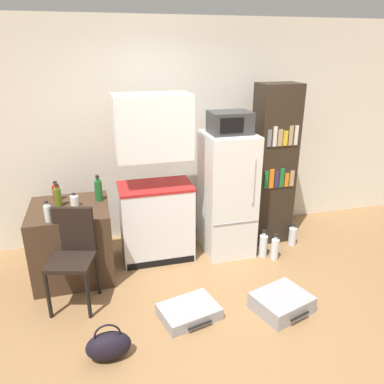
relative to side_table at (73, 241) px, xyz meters
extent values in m
plane|color=olive|center=(1.38, -1.21, -0.40)|extent=(24.00, 24.00, 0.00)
cube|color=silver|center=(1.58, 0.79, 0.95)|extent=(6.40, 0.10, 2.69)
cube|color=#422D1E|center=(0.00, 0.00, 0.00)|extent=(0.81, 0.79, 0.80)
cube|color=white|center=(0.94, 0.14, 0.04)|extent=(0.81, 0.50, 0.87)
cube|color=#B21E1E|center=(0.94, 0.14, 0.49)|extent=(0.83, 0.51, 0.03)
cube|color=white|center=(0.94, 0.14, 1.16)|extent=(0.81, 0.43, 0.68)
cube|color=black|center=(0.94, -0.11, -0.36)|extent=(0.78, 0.01, 0.08)
cube|color=silver|center=(1.78, 0.09, 0.33)|extent=(0.56, 0.62, 1.45)
cube|color=gray|center=(1.78, -0.23, 0.10)|extent=(0.54, 0.01, 0.01)
cylinder|color=silver|center=(1.97, -0.24, 0.59)|extent=(0.02, 0.02, 0.51)
cube|color=#333333|center=(1.78, 0.09, 1.18)|extent=(0.45, 0.35, 0.24)
cube|color=black|center=(1.74, -0.09, 1.18)|extent=(0.26, 0.01, 0.16)
cube|color=#2D2319|center=(2.42, 0.22, 0.59)|extent=(0.48, 0.35, 1.97)
cube|color=#1E7033|center=(2.26, 0.04, 0.48)|extent=(0.05, 0.01, 0.22)
cube|color=orange|center=(2.32, 0.04, 0.49)|extent=(0.06, 0.01, 0.24)
cube|color=#332856|center=(2.39, 0.04, 0.48)|extent=(0.04, 0.01, 0.21)
cube|color=#1E7033|center=(2.46, 0.04, 0.49)|extent=(0.05, 0.01, 0.23)
cube|color=orange|center=(2.53, 0.04, 0.45)|extent=(0.05, 0.01, 0.17)
cube|color=tan|center=(2.59, 0.04, 0.47)|extent=(0.05, 0.01, 0.20)
cube|color=slate|center=(2.26, 0.04, 0.98)|extent=(0.05, 0.01, 0.20)
cube|color=silver|center=(2.32, 0.04, 1.00)|extent=(0.05, 0.01, 0.23)
cube|color=tan|center=(2.39, 0.04, 0.98)|extent=(0.06, 0.01, 0.19)
cube|color=gold|center=(2.46, 0.04, 0.97)|extent=(0.05, 0.01, 0.17)
cube|color=tan|center=(2.53, 0.04, 1.00)|extent=(0.05, 0.01, 0.23)
cube|color=silver|center=(2.59, 0.04, 1.00)|extent=(0.04, 0.01, 0.23)
cylinder|color=silver|center=(-0.16, -0.31, 0.48)|extent=(0.07, 0.07, 0.16)
cylinder|color=silver|center=(-0.16, -0.31, 0.57)|extent=(0.03, 0.03, 0.03)
cylinder|color=black|center=(-0.16, -0.31, 0.60)|extent=(0.04, 0.04, 0.02)
cylinder|color=white|center=(0.07, 0.01, 0.45)|extent=(0.08, 0.08, 0.11)
cylinder|color=white|center=(0.07, 0.01, 0.52)|extent=(0.04, 0.04, 0.02)
cylinder|color=black|center=(0.07, 0.01, 0.53)|extent=(0.04, 0.04, 0.01)
cylinder|color=#AD1914|center=(-0.12, 0.23, 0.48)|extent=(0.08, 0.08, 0.17)
cylinder|color=#AD1914|center=(-0.12, 0.23, 0.58)|extent=(0.03, 0.03, 0.03)
cylinder|color=black|center=(-0.12, 0.23, 0.60)|extent=(0.04, 0.04, 0.02)
cylinder|color=#566619|center=(-0.09, 0.05, 0.50)|extent=(0.07, 0.07, 0.19)
cylinder|color=#566619|center=(-0.09, 0.05, 0.61)|extent=(0.03, 0.03, 0.03)
cylinder|color=black|center=(-0.09, 0.05, 0.64)|extent=(0.04, 0.04, 0.02)
cylinder|color=#1E6028|center=(0.32, 0.11, 0.51)|extent=(0.08, 0.08, 0.22)
cylinder|color=#1E6028|center=(0.32, 0.11, 0.64)|extent=(0.04, 0.04, 0.04)
cylinder|color=black|center=(0.32, 0.11, 0.67)|extent=(0.04, 0.04, 0.02)
cylinder|color=silver|center=(0.04, -0.20, 0.42)|extent=(0.15, 0.15, 0.04)
cylinder|color=black|center=(-0.21, -0.71, -0.16)|extent=(0.04, 0.04, 0.47)
cylinder|color=black|center=(0.14, -0.80, -0.16)|extent=(0.04, 0.04, 0.47)
cylinder|color=black|center=(-0.12, -0.36, -0.16)|extent=(0.04, 0.04, 0.47)
cylinder|color=black|center=(0.23, -0.45, -0.16)|extent=(0.04, 0.04, 0.47)
cube|color=black|center=(0.01, -0.58, 0.09)|extent=(0.49, 0.49, 0.04)
cube|color=black|center=(0.06, -0.41, 0.34)|extent=(0.38, 0.15, 0.44)
cube|color=#99999E|center=(1.90, -1.16, -0.32)|extent=(0.60, 0.55, 0.16)
cylinder|color=black|center=(1.97, -1.38, -0.32)|extent=(0.22, 0.09, 0.02)
cube|color=#99999E|center=(1.03, -1.03, -0.34)|extent=(0.60, 0.49, 0.11)
cylinder|color=black|center=(1.08, -1.23, -0.34)|extent=(0.23, 0.07, 0.02)
ellipsoid|color=black|center=(0.28, -1.34, -0.28)|extent=(0.36, 0.20, 0.24)
torus|color=black|center=(0.28, -1.34, -0.17)|extent=(0.21, 0.02, 0.21)
cylinder|color=silver|center=(2.26, -0.30, -0.27)|extent=(0.09, 0.09, 0.25)
cylinder|color=silver|center=(2.26, -0.30, -0.12)|extent=(0.04, 0.04, 0.05)
cylinder|color=black|center=(2.26, -0.30, -0.09)|extent=(0.05, 0.05, 0.03)
cylinder|color=silver|center=(2.64, -0.04, -0.29)|extent=(0.10, 0.10, 0.22)
cylinder|color=silver|center=(2.64, -0.04, -0.15)|extent=(0.04, 0.04, 0.04)
cylinder|color=black|center=(2.64, -0.04, -0.12)|extent=(0.05, 0.05, 0.02)
cylinder|color=silver|center=(2.16, -0.20, -0.26)|extent=(0.10, 0.10, 0.27)
cylinder|color=silver|center=(2.16, -0.20, -0.11)|extent=(0.04, 0.04, 0.05)
cylinder|color=black|center=(2.16, -0.20, -0.07)|extent=(0.05, 0.05, 0.03)
camera|label=1|loc=(0.32, -3.77, 1.94)|focal=35.00mm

